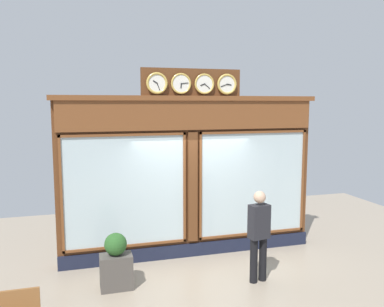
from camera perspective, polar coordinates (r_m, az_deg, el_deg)
The scene contains 4 objects.
shop_facade at distance 8.39m, azimuth -0.24°, elevation -3.13°, with size 5.58×0.42×3.95m.
pedestrian at distance 7.39m, azimuth 9.62°, elevation -11.13°, with size 0.39×0.28×1.69m.
planter_box at distance 7.37m, azimuth -10.86°, elevation -16.39°, with size 0.56×0.36×0.61m, color #4C4742.
planter_shrub at distance 7.19m, azimuth -10.96°, elevation -12.72°, with size 0.39×0.39×0.39m, color #285623.
Camera 1 is at (2.26, 7.82, 3.24)m, focal length 36.99 mm.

